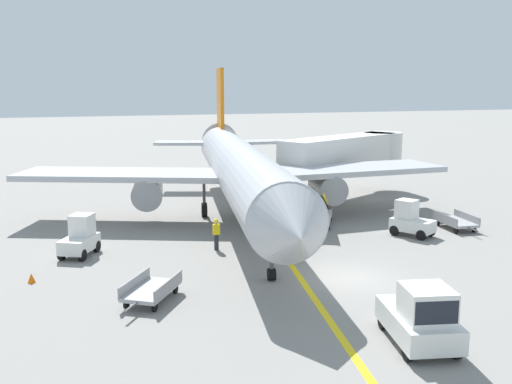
# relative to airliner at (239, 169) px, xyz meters

# --- Properties ---
(ground_plane) EXTENTS (300.00, 300.00, 0.00)m
(ground_plane) POSITION_rel_airliner_xyz_m (1.22, -12.73, -3.42)
(ground_plane) COLOR gray
(taxi_line_yellow) EXTENTS (15.32, 78.63, 0.01)m
(taxi_line_yellow) POSITION_rel_airliner_xyz_m (-0.10, -7.73, -3.41)
(taxi_line_yellow) COLOR yellow
(taxi_line_yellow) RESTS_ON ground
(airliner) EXTENTS (28.10, 35.17, 10.10)m
(airliner) POSITION_rel_airliner_xyz_m (0.00, 0.00, 0.00)
(airliner) COLOR #B2B5BA
(airliner) RESTS_ON ground
(jet_bridge) EXTENTS (12.64, 8.01, 4.85)m
(jet_bridge) POSITION_rel_airliner_xyz_m (10.77, 4.92, 0.12)
(jet_bridge) COLOR silver
(jet_bridge) RESTS_ON ground
(pushback_tug) EXTENTS (2.67, 3.94, 2.20)m
(pushback_tug) POSITION_rel_airliner_xyz_m (0.08, -19.81, -2.42)
(pushback_tug) COLOR silver
(pushback_tug) RESTS_ON ground
(baggage_tug_near_wing) EXTENTS (2.29, 2.73, 2.10)m
(baggage_tug_near_wing) POSITION_rel_airliner_xyz_m (-10.18, -4.82, -2.49)
(baggage_tug_near_wing) COLOR silver
(baggage_tug_near_wing) RESTS_ON ground
(baggage_tug_by_cargo_door) EXTENTS (2.33, 2.73, 2.10)m
(baggage_tug_by_cargo_door) POSITION_rel_airliner_xyz_m (8.25, -7.00, -2.49)
(baggage_tug_by_cargo_door) COLOR silver
(baggage_tug_by_cargo_door) RESTS_ON ground
(belt_loader_forward_hold) EXTENTS (3.54, 4.97, 2.59)m
(belt_loader_forward_hold) POSITION_rel_airliner_xyz_m (4.34, -2.83, -2.64)
(belt_loader_forward_hold) COLOR silver
(belt_loader_forward_hold) RESTS_ON ground
(baggage_cart_loaded) EXTENTS (2.86, 3.56, 0.94)m
(baggage_cart_loaded) POSITION_rel_airliner_xyz_m (-7.80, -12.63, -2.95)
(baggage_cart_loaded) COLOR #A5A5A8
(baggage_cart_loaded) RESTS_ON ground
(baggage_cart_empty_trailing) EXTENTS (1.87, 3.82, 0.94)m
(baggage_cart_empty_trailing) POSITION_rel_airliner_xyz_m (11.80, -6.56, -2.95)
(baggage_cart_empty_trailing) COLOR #A5A5A8
(baggage_cart_empty_trailing) RESTS_ON ground
(ground_crew_marshaller) EXTENTS (0.36, 0.24, 1.70)m
(ground_crew_marshaller) POSITION_rel_airliner_xyz_m (-3.28, -6.21, -2.51)
(ground_crew_marshaller) COLOR #26262D
(ground_crew_marshaller) RESTS_ON ground
(safety_cone_nose_left) EXTENTS (0.36, 0.36, 0.44)m
(safety_cone_nose_left) POSITION_rel_airliner_xyz_m (-9.01, 3.09, -3.20)
(safety_cone_nose_left) COLOR orange
(safety_cone_nose_left) RESTS_ON ground
(safety_cone_nose_right) EXTENTS (0.36, 0.36, 0.44)m
(safety_cone_nose_right) POSITION_rel_airliner_xyz_m (-12.49, -8.63, -3.20)
(safety_cone_nose_right) COLOR orange
(safety_cone_nose_right) RESTS_ON ground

